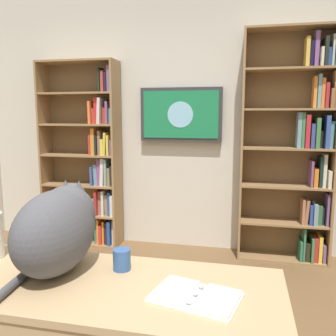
# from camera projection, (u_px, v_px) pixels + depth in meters

# --- Properties ---
(wall_back) EXTENTS (4.52, 0.06, 2.70)m
(wall_back) POSITION_uv_depth(u_px,v_px,m) (181.00, 122.00, 3.78)
(wall_back) COLOR beige
(wall_back) RESTS_ON ground
(bookshelf_left) EXTENTS (0.86, 0.28, 2.22)m
(bookshelf_left) POSITION_uv_depth(u_px,v_px,m) (298.00, 148.00, 3.40)
(bookshelf_left) COLOR #937047
(bookshelf_left) RESTS_ON ground
(bookshelf_right) EXTENTS (0.86, 0.28, 1.99)m
(bookshelf_right) POSITION_uv_depth(u_px,v_px,m) (91.00, 160.00, 3.88)
(bookshelf_right) COLOR #937047
(bookshelf_right) RESTS_ON ground
(wall_mounted_tv) EXTENTS (0.85, 0.07, 0.55)m
(wall_mounted_tv) POSITION_uv_depth(u_px,v_px,m) (181.00, 115.00, 3.68)
(wall_mounted_tv) COLOR #333338
(desk) EXTENTS (1.59, 0.60, 0.73)m
(desk) POSITION_uv_depth(u_px,v_px,m) (92.00, 309.00, 1.50)
(desk) COLOR tan
(desk) RESTS_ON ground
(cat) EXTENTS (0.31, 0.64, 0.39)m
(cat) POSITION_uv_depth(u_px,v_px,m) (59.00, 227.00, 1.60)
(cat) COLOR #4C4C51
(cat) RESTS_ON desk
(open_binder) EXTENTS (0.37, 0.29, 0.02)m
(open_binder) POSITION_uv_depth(u_px,v_px,m) (196.00, 296.00, 1.37)
(open_binder) COLOR white
(open_binder) RESTS_ON desk
(coffee_mug) EXTENTS (0.08, 0.08, 0.10)m
(coffee_mug) POSITION_uv_depth(u_px,v_px,m) (122.00, 260.00, 1.62)
(coffee_mug) COLOR #335999
(coffee_mug) RESTS_ON desk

